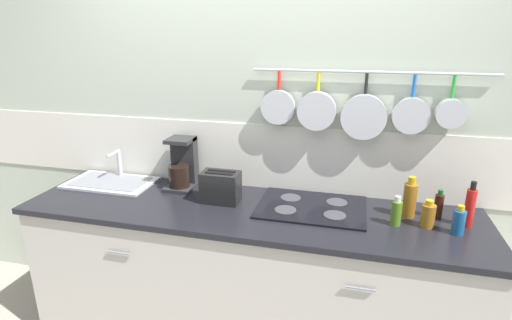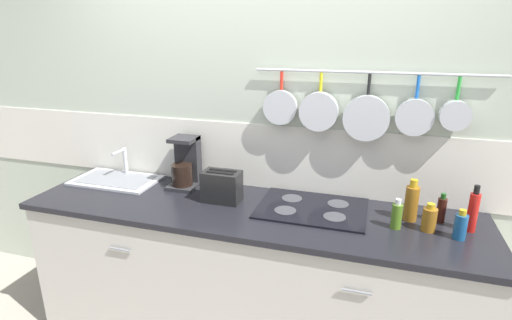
{
  "view_description": "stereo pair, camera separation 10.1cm",
  "coord_description": "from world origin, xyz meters",
  "px_view_note": "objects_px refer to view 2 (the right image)",
  "views": [
    {
      "loc": [
        0.57,
        -2.03,
        1.9
      ],
      "look_at": [
        0.05,
        0.0,
        1.22
      ],
      "focal_mm": 28.0,
      "sensor_mm": 36.0,
      "label": 1
    },
    {
      "loc": [
        0.67,
        -2.0,
        1.9
      ],
      "look_at": [
        0.05,
        0.0,
        1.22
      ],
      "focal_mm": 28.0,
      "sensor_mm": 36.0,
      "label": 2
    }
  ],
  "objects_px": {
    "toaster": "(222,186)",
    "bottle_hot_sauce": "(460,226)",
    "bottle_dish_soap": "(397,215)",
    "coffee_maker": "(186,166)",
    "bottle_sesame_oil": "(429,219)",
    "bottle_vinegar": "(441,209)",
    "bottle_cooking_wine": "(411,202)",
    "bottle_olive_oil": "(473,211)"
  },
  "relations": [
    {
      "from": "bottle_dish_soap",
      "to": "bottle_vinegar",
      "type": "bearing_deg",
      "value": 32.36
    },
    {
      "from": "coffee_maker",
      "to": "bottle_cooking_wine",
      "type": "height_order",
      "value": "coffee_maker"
    },
    {
      "from": "toaster",
      "to": "bottle_dish_soap",
      "type": "height_order",
      "value": "toaster"
    },
    {
      "from": "bottle_sesame_oil",
      "to": "bottle_vinegar",
      "type": "height_order",
      "value": "bottle_vinegar"
    },
    {
      "from": "bottle_sesame_oil",
      "to": "coffee_maker",
      "type": "bearing_deg",
      "value": 171.95
    },
    {
      "from": "bottle_olive_oil",
      "to": "bottle_vinegar",
      "type": "bearing_deg",
      "value": 153.33
    },
    {
      "from": "coffee_maker",
      "to": "bottle_sesame_oil",
      "type": "xyz_separation_m",
      "value": [
        1.47,
        -0.21,
        -0.07
      ]
    },
    {
      "from": "toaster",
      "to": "bottle_hot_sauce",
      "type": "relative_size",
      "value": 1.56
    },
    {
      "from": "bottle_hot_sauce",
      "to": "toaster",
      "type": "bearing_deg",
      "value": 176.31
    },
    {
      "from": "toaster",
      "to": "bottle_olive_oil",
      "type": "relative_size",
      "value": 0.97
    },
    {
      "from": "bottle_dish_soap",
      "to": "bottle_cooking_wine",
      "type": "distance_m",
      "value": 0.15
    },
    {
      "from": "bottle_dish_soap",
      "to": "bottle_sesame_oil",
      "type": "xyz_separation_m",
      "value": [
        0.16,
        0.02,
        -0.01
      ]
    },
    {
      "from": "bottle_dish_soap",
      "to": "bottle_cooking_wine",
      "type": "xyz_separation_m",
      "value": [
        0.08,
        0.12,
        0.03
      ]
    },
    {
      "from": "bottle_hot_sauce",
      "to": "bottle_sesame_oil",
      "type": "bearing_deg",
      "value": 161.88
    },
    {
      "from": "coffee_maker",
      "to": "bottle_vinegar",
      "type": "bearing_deg",
      "value": -2.98
    },
    {
      "from": "coffee_maker",
      "to": "bottle_dish_soap",
      "type": "xyz_separation_m",
      "value": [
        1.31,
        -0.23,
        -0.07
      ]
    },
    {
      "from": "coffee_maker",
      "to": "bottle_olive_oil",
      "type": "distance_m",
      "value": 1.69
    },
    {
      "from": "toaster",
      "to": "bottle_hot_sauce",
      "type": "bearing_deg",
      "value": -3.69
    },
    {
      "from": "toaster",
      "to": "bottle_vinegar",
      "type": "relative_size",
      "value": 1.49
    },
    {
      "from": "coffee_maker",
      "to": "bottle_dish_soap",
      "type": "relative_size",
      "value": 2.03
    },
    {
      "from": "bottle_vinegar",
      "to": "bottle_hot_sauce",
      "type": "xyz_separation_m",
      "value": [
        0.07,
        -0.17,
        -0.0
      ]
    },
    {
      "from": "bottle_dish_soap",
      "to": "bottle_vinegar",
      "type": "distance_m",
      "value": 0.27
    },
    {
      "from": "toaster",
      "to": "bottle_vinegar",
      "type": "distance_m",
      "value": 1.23
    },
    {
      "from": "bottle_cooking_wine",
      "to": "bottle_olive_oil",
      "type": "relative_size",
      "value": 0.93
    },
    {
      "from": "coffee_maker",
      "to": "bottle_dish_soap",
      "type": "distance_m",
      "value": 1.34
    },
    {
      "from": "toaster",
      "to": "bottle_olive_oil",
      "type": "distance_m",
      "value": 1.36
    },
    {
      "from": "bottle_dish_soap",
      "to": "bottle_sesame_oil",
      "type": "relative_size",
      "value": 1.08
    },
    {
      "from": "coffee_maker",
      "to": "toaster",
      "type": "relative_size",
      "value": 1.36
    },
    {
      "from": "bottle_cooking_wine",
      "to": "bottle_olive_oil",
      "type": "xyz_separation_m",
      "value": [
        0.29,
        -0.04,
        0.01
      ]
    },
    {
      "from": "coffee_maker",
      "to": "bottle_hot_sauce",
      "type": "bearing_deg",
      "value": -8.94
    },
    {
      "from": "coffee_maker",
      "to": "bottle_olive_oil",
      "type": "xyz_separation_m",
      "value": [
        1.68,
        -0.15,
        -0.03
      ]
    },
    {
      "from": "bottle_dish_soap",
      "to": "bottle_hot_sauce",
      "type": "relative_size",
      "value": 1.05
    },
    {
      "from": "bottle_cooking_wine",
      "to": "bottle_olive_oil",
      "type": "height_order",
      "value": "bottle_olive_oil"
    },
    {
      "from": "toaster",
      "to": "bottle_cooking_wine",
      "type": "relative_size",
      "value": 1.04
    },
    {
      "from": "bottle_sesame_oil",
      "to": "bottle_vinegar",
      "type": "distance_m",
      "value": 0.15
    },
    {
      "from": "bottle_dish_soap",
      "to": "bottle_cooking_wine",
      "type": "relative_size",
      "value": 0.7
    },
    {
      "from": "coffee_maker",
      "to": "toaster",
      "type": "distance_m",
      "value": 0.37
    },
    {
      "from": "coffee_maker",
      "to": "bottle_olive_oil",
      "type": "relative_size",
      "value": 1.32
    },
    {
      "from": "bottle_dish_soap",
      "to": "bottle_vinegar",
      "type": "height_order",
      "value": "same"
    },
    {
      "from": "toaster",
      "to": "bottle_sesame_oil",
      "type": "distance_m",
      "value": 1.15
    },
    {
      "from": "bottle_sesame_oil",
      "to": "bottle_dish_soap",
      "type": "bearing_deg",
      "value": -173.54
    },
    {
      "from": "bottle_sesame_oil",
      "to": "bottle_hot_sauce",
      "type": "bearing_deg",
      "value": -18.12
    }
  ]
}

